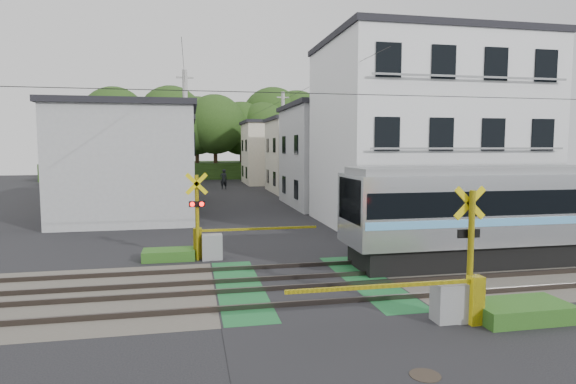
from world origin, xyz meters
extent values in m
plane|color=black|center=(0.00, 0.00, 0.00)|extent=(120.00, 120.00, 0.00)
cube|color=#47423A|center=(0.00, 0.00, 0.00)|extent=(120.00, 6.00, 0.00)
cube|color=black|center=(0.00, 0.00, 0.01)|extent=(5.20, 120.00, 0.00)
cube|color=#145126|center=(-1.90, 0.00, 0.01)|extent=(1.30, 6.00, 0.00)
cube|color=#145126|center=(1.90, 0.00, 0.01)|extent=(1.30, 6.00, 0.00)
cube|color=#3F3833|center=(0.00, -1.90, 0.07)|extent=(120.00, 0.08, 0.14)
cube|color=#3F3833|center=(0.00, -0.50, 0.07)|extent=(120.00, 0.08, 0.14)
cube|color=#3F3833|center=(0.00, 0.50, 0.07)|extent=(120.00, 0.08, 0.14)
cube|color=#3F3833|center=(0.00, 1.90, 0.07)|extent=(120.00, 0.08, 0.14)
cube|color=black|center=(9.69, 1.20, 0.40)|extent=(15.26, 2.10, 0.79)
cube|color=black|center=(4.12, 1.20, 0.26)|extent=(2.12, 1.94, 0.53)
cube|color=silver|center=(9.69, 1.20, 1.94)|extent=(15.90, 2.47, 2.30)
cube|color=black|center=(9.69, 1.20, 2.22)|extent=(15.64, 2.51, 0.78)
cube|color=#5AA6E2|center=(9.69, 1.20, 1.62)|extent=(15.74, 2.50, 0.25)
cube|color=slate|center=(9.69, 1.20, 3.20)|extent=(15.58, 2.03, 0.21)
cube|color=black|center=(1.79, 1.20, 2.29)|extent=(0.10, 2.13, 1.38)
cylinder|color=yellow|center=(3.00, -3.60, 1.50)|extent=(0.14, 0.14, 3.00)
cube|color=yellow|center=(3.00, -3.50, 2.70)|extent=(0.77, 0.05, 0.77)
cube|color=yellow|center=(3.00, -3.50, 2.70)|extent=(0.77, 0.05, 0.77)
cube|color=black|center=(3.00, -3.50, 2.00)|extent=(0.55, 0.05, 0.20)
sphere|color=#FF0C07|center=(2.84, -3.44, 2.00)|extent=(0.16, 0.16, 0.16)
sphere|color=#FF0C07|center=(3.16, -3.44, 2.00)|extent=(0.16, 0.16, 0.16)
cube|color=gray|center=(2.50, -3.60, 0.45)|extent=(0.70, 0.50, 0.90)
cube|color=yellow|center=(3.00, -3.85, 0.55)|extent=(0.30, 0.30, 1.10)
cube|color=yellow|center=(0.75, -3.85, 1.00)|extent=(4.20, 0.08, 0.08)
cylinder|color=yellow|center=(-3.00, 3.60, 1.50)|extent=(0.14, 0.14, 3.00)
cube|color=yellow|center=(-3.00, 3.50, 2.70)|extent=(0.77, 0.05, 0.77)
cube|color=yellow|center=(-3.00, 3.50, 2.70)|extent=(0.77, 0.05, 0.77)
cube|color=black|center=(-3.00, 3.50, 2.00)|extent=(0.55, 0.05, 0.20)
sphere|color=#FF0C07|center=(-3.16, 3.44, 2.00)|extent=(0.16, 0.16, 0.16)
sphere|color=#FF0C07|center=(-2.84, 3.44, 2.00)|extent=(0.16, 0.16, 0.16)
cube|color=gray|center=(-2.50, 3.60, 0.45)|extent=(0.70, 0.50, 0.90)
cube|color=yellow|center=(-3.00, 3.85, 0.55)|extent=(0.30, 0.30, 1.10)
cube|color=yellow|center=(-0.75, 3.85, 1.00)|extent=(4.20, 0.08, 0.08)
cube|color=silver|center=(8.50, 9.50, 4.50)|extent=(10.00, 8.00, 9.00)
cube|color=black|center=(8.50, 9.50, 9.15)|extent=(10.20, 8.16, 0.30)
cube|color=black|center=(4.80, 5.47, 1.50)|extent=(1.10, 0.06, 1.40)
cube|color=black|center=(7.25, 5.47, 1.50)|extent=(1.10, 0.06, 1.40)
cube|color=black|center=(9.70, 5.47, 1.50)|extent=(1.10, 0.06, 1.40)
cube|color=black|center=(12.15, 5.47, 1.50)|extent=(1.10, 0.06, 1.40)
cube|color=gray|center=(8.50, 5.25, 0.90)|extent=(9.00, 0.06, 0.08)
cube|color=black|center=(4.80, 5.47, 4.50)|extent=(1.10, 0.06, 1.40)
cube|color=black|center=(7.25, 5.47, 4.50)|extent=(1.10, 0.06, 1.40)
cube|color=black|center=(9.70, 5.47, 4.50)|extent=(1.10, 0.06, 1.40)
cube|color=black|center=(12.15, 5.47, 4.50)|extent=(1.10, 0.06, 1.40)
cube|color=gray|center=(8.50, 5.25, 3.90)|extent=(9.00, 0.06, 0.08)
cube|color=black|center=(4.80, 5.47, 7.50)|extent=(1.10, 0.06, 1.40)
cube|color=black|center=(7.25, 5.47, 7.50)|extent=(1.10, 0.06, 1.40)
cube|color=black|center=(9.70, 5.47, 7.50)|extent=(1.10, 0.06, 1.40)
cube|color=black|center=(12.15, 5.47, 7.50)|extent=(1.10, 0.06, 1.40)
cube|color=gray|center=(8.50, 5.25, 6.90)|extent=(9.00, 0.06, 0.08)
cube|color=#A9ABAE|center=(-6.50, 14.00, 3.00)|extent=(7.00, 7.00, 6.00)
cube|color=black|center=(-6.50, 14.00, 6.15)|extent=(7.35, 7.35, 0.30)
cube|color=black|center=(-2.97, 12.25, 1.30)|extent=(0.06, 1.00, 1.20)
cube|color=black|center=(-2.97, 15.75, 1.30)|extent=(0.06, 1.00, 1.20)
cube|color=black|center=(-2.97, 12.25, 4.10)|extent=(0.06, 1.00, 1.20)
cube|color=black|center=(-2.97, 15.75, 4.10)|extent=(0.06, 1.00, 1.20)
cube|color=#A9ABAE|center=(6.80, 18.00, 3.25)|extent=(7.00, 8.00, 6.50)
cube|color=black|center=(6.80, 18.00, 6.65)|extent=(7.35, 8.40, 0.30)
cube|color=black|center=(3.27, 16.00, 1.30)|extent=(0.06, 1.00, 1.20)
cube|color=black|center=(3.27, 20.00, 1.30)|extent=(0.06, 1.00, 1.20)
cube|color=black|center=(3.27, 16.00, 4.10)|extent=(0.06, 1.00, 1.20)
cube|color=black|center=(3.27, 20.00, 4.10)|extent=(0.06, 1.00, 1.20)
cube|color=beige|center=(-7.00, 23.00, 2.90)|extent=(8.00, 7.00, 5.80)
cube|color=black|center=(-7.00, 23.00, 5.95)|extent=(8.40, 7.35, 0.30)
cube|color=black|center=(-2.97, 21.25, 1.30)|extent=(0.06, 1.00, 1.20)
cube|color=black|center=(-2.97, 24.75, 1.30)|extent=(0.06, 1.00, 1.20)
cube|color=black|center=(-2.97, 21.25, 4.10)|extent=(0.06, 1.00, 1.20)
cube|color=black|center=(-2.97, 24.75, 4.10)|extent=(0.06, 1.00, 1.20)
cube|color=beige|center=(7.20, 28.00, 3.10)|extent=(7.00, 7.00, 6.20)
cube|color=black|center=(7.20, 28.00, 6.35)|extent=(7.35, 7.35, 0.30)
cube|color=black|center=(3.67, 26.25, 1.30)|extent=(0.06, 1.00, 1.20)
cube|color=black|center=(3.67, 29.75, 1.30)|extent=(0.06, 1.00, 1.20)
cube|color=black|center=(3.67, 26.25, 4.10)|extent=(0.06, 1.00, 1.20)
cube|color=black|center=(3.67, 29.75, 4.10)|extent=(0.06, 1.00, 1.20)
cube|color=#A9ABAE|center=(-6.80, 33.00, 3.00)|extent=(7.00, 8.00, 6.00)
cube|color=black|center=(-6.80, 33.00, 6.15)|extent=(7.35, 8.40, 0.30)
cube|color=black|center=(-3.27, 31.00, 1.30)|extent=(0.06, 1.00, 1.20)
cube|color=black|center=(-3.27, 35.00, 1.30)|extent=(0.06, 1.00, 1.20)
cube|color=black|center=(-3.27, 31.00, 4.10)|extent=(0.06, 1.00, 1.20)
cube|color=black|center=(-3.27, 35.00, 4.10)|extent=(0.06, 1.00, 1.20)
cube|color=beige|center=(6.50, 38.00, 3.20)|extent=(8.00, 7.00, 6.40)
cube|color=black|center=(6.50, 38.00, 6.55)|extent=(8.40, 7.35, 0.30)
cube|color=black|center=(2.47, 36.25, 1.30)|extent=(0.06, 1.00, 1.20)
cube|color=black|center=(2.47, 39.75, 1.30)|extent=(0.06, 1.00, 1.20)
cube|color=black|center=(2.47, 36.25, 4.10)|extent=(0.06, 1.00, 1.20)
cube|color=black|center=(2.47, 39.75, 4.10)|extent=(0.06, 1.00, 1.20)
cube|color=#254115|center=(0.00, 50.00, 1.00)|extent=(40.00, 10.00, 2.00)
cylinder|color=#332114|center=(-13.63, 49.11, 2.17)|extent=(0.50, 0.50, 4.35)
sphere|color=#254115|center=(-13.63, 49.11, 5.65)|extent=(6.09, 6.09, 6.09)
cylinder|color=#332114|center=(-11.90, 47.04, 2.76)|extent=(0.50, 0.50, 5.52)
sphere|color=#254115|center=(-11.90, 47.04, 7.18)|extent=(7.73, 7.73, 7.73)
cylinder|color=#332114|center=(-8.97, 50.52, 2.36)|extent=(0.50, 0.50, 4.71)
sphere|color=#254115|center=(-8.97, 50.52, 6.13)|extent=(6.60, 6.60, 6.60)
cylinder|color=#332114|center=(-5.40, 48.04, 2.86)|extent=(0.50, 0.50, 5.72)
sphere|color=#254115|center=(-5.40, 48.04, 7.43)|extent=(8.01, 8.01, 8.01)
cylinder|color=#332114|center=(-2.35, 46.45, 2.51)|extent=(0.50, 0.50, 5.02)
sphere|color=#254115|center=(-2.35, 46.45, 6.53)|extent=(7.03, 7.03, 7.03)
cylinder|color=#332114|center=(-0.18, 45.69, 2.56)|extent=(0.50, 0.50, 5.12)
sphere|color=#254115|center=(-0.18, 45.69, 6.66)|extent=(7.17, 7.17, 7.17)
cylinder|color=#332114|center=(3.29, 48.49, 2.42)|extent=(0.50, 0.50, 4.85)
sphere|color=#254115|center=(3.29, 48.49, 6.30)|extent=(6.79, 6.79, 6.79)
cylinder|color=#332114|center=(6.07, 47.31, 2.40)|extent=(0.50, 0.50, 4.80)
sphere|color=#254115|center=(6.07, 47.31, 6.25)|extent=(6.73, 6.73, 6.73)
cylinder|color=#332114|center=(7.60, 49.78, 2.94)|extent=(0.50, 0.50, 5.88)
sphere|color=#254115|center=(7.60, 49.78, 7.65)|extent=(8.24, 8.24, 8.24)
cylinder|color=#332114|center=(10.72, 49.60, 2.85)|extent=(0.50, 0.50, 5.70)
sphere|color=#254115|center=(10.72, 49.60, 7.40)|extent=(7.97, 7.97, 7.97)
cylinder|color=#332114|center=(14.48, 47.94, 2.11)|extent=(0.50, 0.50, 4.23)
sphere|color=#254115|center=(14.48, 47.94, 5.50)|extent=(5.92, 5.92, 5.92)
cube|color=black|center=(6.00, 1.20, 5.60)|extent=(60.00, 0.02, 0.02)
cylinder|color=#A5A5A0|center=(-3.40, 13.00, 4.00)|extent=(0.26, 0.26, 8.00)
cube|color=#A5A5A0|center=(-3.40, 13.00, 7.60)|extent=(0.90, 0.08, 0.08)
cylinder|color=#A5A5A0|center=(3.60, 22.00, 4.00)|extent=(0.26, 0.26, 8.00)
cube|color=#A5A5A0|center=(3.60, 22.00, 7.60)|extent=(0.90, 0.08, 0.08)
cylinder|color=#A5A5A0|center=(-3.40, 34.00, 4.00)|extent=(0.26, 0.26, 8.00)
cube|color=#A5A5A0|center=(-3.40, 34.00, 7.60)|extent=(0.90, 0.08, 0.08)
cube|color=black|center=(-3.40, 23.50, 7.40)|extent=(0.02, 42.00, 0.02)
cube|color=black|center=(3.60, 23.50, 7.40)|extent=(0.02, 42.00, 0.02)
imported|color=black|center=(-0.17, 31.71, 0.95)|extent=(0.79, 0.62, 1.90)
cylinder|color=#2D261E|center=(0.73, -5.91, 0.01)|extent=(0.55, 0.55, 0.02)
cube|color=#2D5E1E|center=(4.20, -3.80, 0.20)|extent=(2.20, 1.20, 0.40)
cube|color=#2D5E1E|center=(-4.00, 3.90, 0.18)|extent=(1.80, 1.00, 0.36)
cube|color=#2D5E1E|center=(4.60, 3.20, 0.15)|extent=(1.50, 0.90, 0.30)
camera|label=1|loc=(-3.20, -13.29, 3.97)|focal=30.00mm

